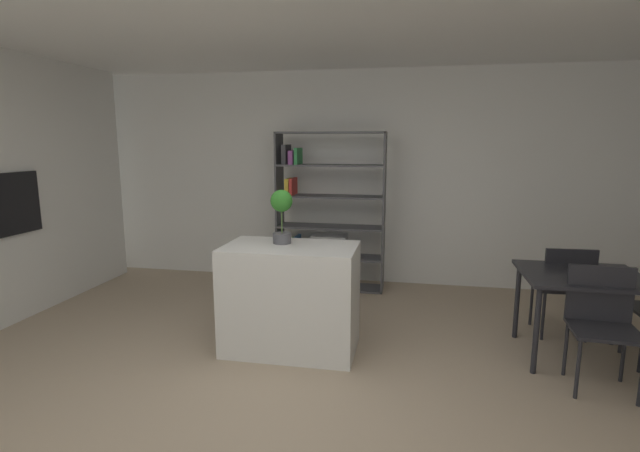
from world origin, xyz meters
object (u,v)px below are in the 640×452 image
(open_bookshelf, at_px, (324,219))
(potted_plant_on_island, at_px, (282,210))
(dining_chair_far, at_px, (565,282))
(dining_chair_near, at_px, (602,316))
(built_in_oven, at_px, (14,203))
(kitchen_island, at_px, (291,298))
(dining_table, at_px, (582,284))

(open_bookshelf, bearing_deg, potted_plant_on_island, -91.47)
(dining_chair_far, distance_m, dining_chair_near, 0.88)
(built_in_oven, height_order, open_bookshelf, open_bookshelf)
(potted_plant_on_island, height_order, dining_chair_far, potted_plant_on_island)
(built_in_oven, relative_size, open_bookshelf, 0.32)
(kitchen_island, relative_size, dining_chair_near, 1.27)
(open_bookshelf, height_order, dining_table, open_bookshelf)
(built_in_oven, xyz_separation_m, open_bookshelf, (2.82, 1.68, -0.34))
(built_in_oven, relative_size, dining_chair_near, 0.69)
(potted_plant_on_island, bearing_deg, dining_chair_far, 14.23)
(potted_plant_on_island, bearing_deg, kitchen_island, -42.10)
(open_bookshelf, relative_size, dining_chair_far, 2.21)
(dining_table, distance_m, dining_chair_far, 0.46)
(kitchen_island, distance_m, open_bookshelf, 1.88)
(kitchen_island, height_order, dining_chair_near, kitchen_island)
(open_bookshelf, bearing_deg, kitchen_island, -88.36)
(built_in_oven, distance_m, kitchen_island, 2.97)
(dining_table, bearing_deg, built_in_oven, -178.67)
(kitchen_island, bearing_deg, dining_chair_near, -3.72)
(dining_table, distance_m, dining_chair_near, 0.46)
(built_in_oven, relative_size, dining_table, 0.65)
(potted_plant_on_island, bearing_deg, dining_chair_near, -5.56)
(built_in_oven, height_order, dining_table, built_in_oven)
(potted_plant_on_island, distance_m, dining_chair_far, 2.69)
(potted_plant_on_island, xyz_separation_m, dining_table, (2.52, 0.20, -0.58))
(kitchen_island, distance_m, dining_table, 2.44)
(built_in_oven, xyz_separation_m, potted_plant_on_island, (2.77, -0.07, 0.02))
(kitchen_island, distance_m, potted_plant_on_island, 0.77)
(built_in_oven, relative_size, potted_plant_on_island, 1.31)
(open_bookshelf, bearing_deg, dining_chair_far, -24.15)
(kitchen_island, xyz_separation_m, potted_plant_on_island, (-0.10, 0.09, 0.76))
(kitchen_island, height_order, dining_chair_far, kitchen_island)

